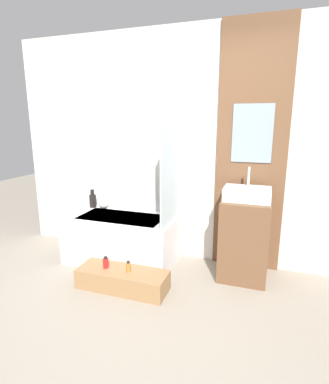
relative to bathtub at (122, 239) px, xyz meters
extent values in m
plane|color=gray|center=(0.60, -1.20, -0.27)|extent=(12.00, 12.00, 0.00)
cube|color=silver|center=(0.60, 0.38, 1.03)|extent=(4.20, 0.06, 2.60)
cube|color=brown|center=(1.37, 0.33, 1.03)|extent=(0.72, 0.03, 2.60)
cube|color=#8C9EB2|center=(1.37, 0.31, 1.21)|extent=(0.40, 0.01, 0.59)
cube|color=white|center=(0.00, 0.00, 0.00)|extent=(1.23, 0.67, 0.54)
cube|color=silver|center=(0.00, 0.00, 0.26)|extent=(0.96, 0.47, 0.01)
cube|color=silver|center=(0.59, -0.03, 0.85)|extent=(0.01, 0.57, 1.18)
cube|color=#997047|center=(0.28, -0.56, -0.17)|extent=(0.89, 0.31, 0.19)
cube|color=brown|center=(1.37, 0.07, 0.15)|extent=(0.48, 0.49, 0.83)
cube|color=white|center=(1.37, 0.07, 0.63)|extent=(0.45, 0.32, 0.13)
cylinder|color=silver|center=(1.37, 0.16, 0.79)|extent=(0.02, 0.02, 0.20)
cylinder|color=black|center=(-0.53, 0.24, 0.35)|extent=(0.08, 0.08, 0.16)
cylinder|color=black|center=(-0.53, 0.24, 0.46)|extent=(0.05, 0.05, 0.07)
sphere|color=silver|center=(-0.36, 0.22, 0.33)|extent=(0.12, 0.12, 0.12)
cylinder|color=red|center=(0.10, -0.56, -0.03)|extent=(0.06, 0.06, 0.10)
cylinder|color=black|center=(0.10, -0.56, 0.03)|extent=(0.03, 0.03, 0.02)
cylinder|color=#B2752D|center=(0.35, -0.56, -0.03)|extent=(0.05, 0.05, 0.09)
cylinder|color=black|center=(0.35, -0.56, 0.02)|extent=(0.03, 0.03, 0.02)
camera|label=1|loc=(1.52, -2.94, 1.33)|focal=28.00mm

